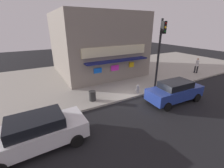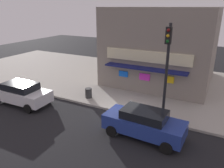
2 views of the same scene
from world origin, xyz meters
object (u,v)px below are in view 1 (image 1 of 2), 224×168
(parked_car_white, at_px, (37,132))
(traffic_light, at_px, (160,46))
(fire_hydrant, at_px, (137,89))
(pedestrian, at_px, (197,65))
(parked_car_blue, at_px, (175,91))
(trash_can, at_px, (92,96))

(parked_car_white, bearing_deg, traffic_light, 13.51)
(fire_hydrant, height_order, pedestrian, pedestrian)
(fire_hydrant, xyz_separation_m, parked_car_blue, (1.74, -2.31, 0.33))
(fire_hydrant, distance_m, parked_car_blue, 2.91)
(fire_hydrant, xyz_separation_m, pedestrian, (9.84, 1.21, 0.63))
(pedestrian, distance_m, parked_car_white, 18.04)
(fire_hydrant, bearing_deg, pedestrian, 7.03)
(fire_hydrant, xyz_separation_m, parked_car_white, (-7.84, -2.35, 0.33))
(trash_can, distance_m, pedestrian, 13.71)
(traffic_light, xyz_separation_m, parked_car_white, (-10.01, -2.41, -3.06))
(parked_car_white, bearing_deg, fire_hydrant, 16.68)
(trash_can, height_order, parked_car_white, parked_car_white)
(trash_can, bearing_deg, fire_hydrant, -9.06)
(trash_can, xyz_separation_m, parked_car_white, (-4.00, -2.96, 0.31))
(parked_car_white, bearing_deg, parked_car_blue, 0.26)
(fire_hydrant, xyz_separation_m, trash_can, (-3.84, 0.61, 0.01))
(traffic_light, distance_m, trash_can, 6.91)
(fire_hydrant, distance_m, pedestrian, 9.94)
(fire_hydrant, distance_m, trash_can, 3.89)
(fire_hydrant, bearing_deg, parked_car_blue, -52.90)
(pedestrian, bearing_deg, parked_car_blue, -156.52)
(traffic_light, bearing_deg, trash_can, 174.71)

